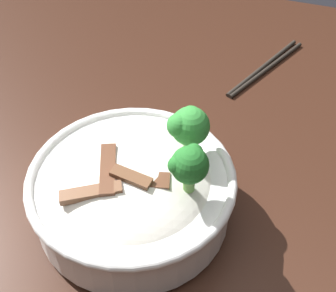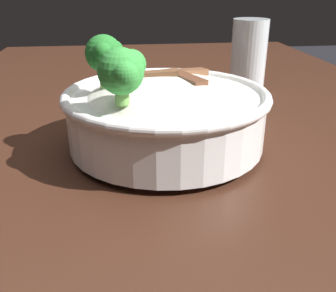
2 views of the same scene
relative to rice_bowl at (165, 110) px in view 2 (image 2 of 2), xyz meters
The scene contains 3 objects.
dining_table 0.18m from the rice_bowl, 159.87° to the left, with size 1.46×0.89×0.75m.
rice_bowl is the anchor object (origin of this frame).
drinking_glass 0.29m from the rice_bowl, 141.86° to the left, with size 0.06×0.06×0.14m.
Camera 2 is at (0.55, -0.09, 0.96)m, focal length 40.67 mm.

